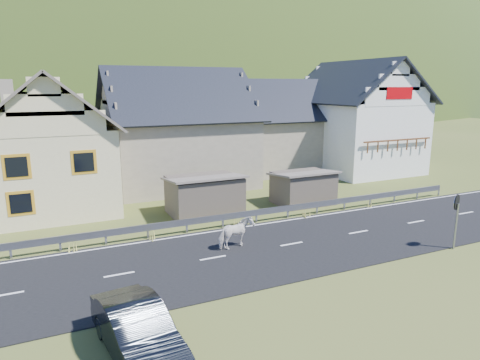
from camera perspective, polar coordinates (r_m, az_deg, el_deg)
name	(u,v)px	position (r m, az deg, el deg)	size (l,w,h in m)	color
ground	(291,245)	(20.67, 6.88, -8.57)	(160.00, 160.00, 0.00)	#43511E
road	(292,244)	(20.66, 6.88, -8.52)	(60.00, 7.00, 0.04)	black
lane_markings	(292,244)	(20.65, 6.89, -8.45)	(60.00, 6.60, 0.01)	silver
guardrail	(256,213)	(23.52, 2.21, -4.40)	(28.10, 0.09, 0.75)	#93969B
shed_left	(204,195)	(25.10, -4.78, -2.07)	(4.30, 3.30, 2.40)	brown
shed_right	(303,188)	(27.53, 8.40, -1.06)	(3.80, 2.90, 2.20)	brown
house_cream	(48,137)	(28.51, -24.26, 5.29)	(7.80, 9.80, 8.30)	beige
house_stone_a	(177,123)	(32.80, -8.39, 7.55)	(10.80, 9.80, 8.90)	gray
house_stone_b	(279,122)	(38.63, 5.24, 7.77)	(9.80, 8.80, 8.10)	gray
house_white	(355,112)	(39.54, 15.12, 8.71)	(8.80, 10.80, 9.70)	white
mountain	(83,149)	(198.84, -20.19, 3.85)	(440.00, 280.00, 260.00)	#253911
horse	(236,233)	(19.82, -0.54, -7.09)	(1.69, 0.77, 1.43)	silver
car	(138,331)	(12.90, -13.50, -18.99)	(1.56, 4.47, 1.47)	black
traffic_mirror	(456,209)	(21.81, 26.89, -3.50)	(0.68, 0.35, 2.59)	#93969B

